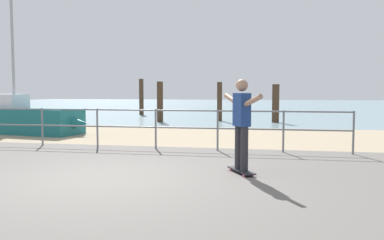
% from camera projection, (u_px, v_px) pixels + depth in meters
% --- Properties ---
extents(ground_plane, '(24.00, 10.00, 0.04)m').
position_uv_depth(ground_plane, '(78.00, 194.00, 6.02)').
color(ground_plane, '#605B56').
rests_on(ground_plane, ground).
extents(beach_strip, '(24.00, 6.00, 0.04)m').
position_uv_depth(beach_strip, '(188.00, 135.00, 13.85)').
color(beach_strip, tan).
rests_on(beach_strip, ground).
extents(sea_surface, '(72.00, 50.00, 0.04)m').
position_uv_depth(sea_surface, '(243.00, 106.00, 41.25)').
color(sea_surface, '#75939E').
rests_on(sea_surface, ground).
extents(railing_fence, '(11.36, 0.05, 1.05)m').
position_uv_depth(railing_fence, '(126.00, 122.00, 10.65)').
color(railing_fence, slate).
rests_on(railing_fence, ground).
extents(sailboat, '(5.06, 2.08, 5.65)m').
position_uv_depth(sailboat, '(25.00, 119.00, 14.31)').
color(sailboat, '#19666B').
rests_on(sailboat, ground).
extents(skateboard, '(0.57, 0.79, 0.08)m').
position_uv_depth(skateboard, '(241.00, 171.00, 7.41)').
color(skateboard, black).
rests_on(skateboard, ground).
extents(skateboarder, '(0.79, 1.30, 1.65)m').
position_uv_depth(skateboarder, '(242.00, 119.00, 7.34)').
color(skateboarder, '#26262B').
rests_on(skateboarder, skateboard).
extents(groyne_post_0, '(0.28, 0.28, 2.26)m').
position_uv_depth(groyne_post_0, '(141.00, 97.00, 25.44)').
color(groyne_post_0, '#422D1E').
rests_on(groyne_post_0, ground).
extents(groyne_post_1, '(0.30, 0.30, 1.96)m').
position_uv_depth(groyne_post_1, '(160.00, 102.00, 19.56)').
color(groyne_post_1, '#422D1E').
rests_on(groyne_post_1, ground).
extents(groyne_post_2, '(0.25, 0.25, 1.95)m').
position_uv_depth(groyne_post_2, '(220.00, 102.00, 20.24)').
color(groyne_post_2, '#422D1E').
rests_on(groyne_post_2, ground).
extents(groyne_post_3, '(0.34, 0.34, 1.83)m').
position_uv_depth(groyne_post_3, '(276.00, 104.00, 19.20)').
color(groyne_post_3, '#422D1E').
rests_on(groyne_post_3, ground).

